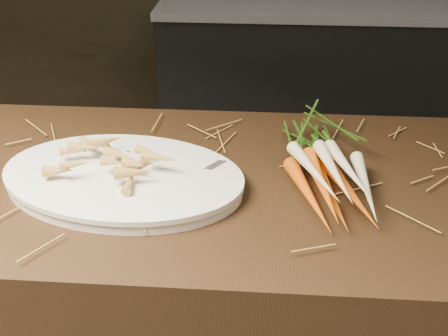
% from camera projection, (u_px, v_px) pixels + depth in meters
% --- Properties ---
extents(main_counter, '(2.40, 0.70, 0.90)m').
position_uv_depth(main_counter, '(282.00, 333.00, 1.42)').
color(main_counter, black).
rests_on(main_counter, ground).
extents(back_counter, '(1.82, 0.62, 0.84)m').
position_uv_depth(back_counter, '(332.00, 79.00, 3.04)').
color(back_counter, black).
rests_on(back_counter, ground).
extents(straw_bedding, '(1.40, 0.60, 0.02)m').
position_uv_depth(straw_bedding, '(293.00, 177.00, 1.19)').
color(straw_bedding, olive).
rests_on(straw_bedding, main_counter).
extents(root_veg_bunch, '(0.24, 0.49, 0.09)m').
position_uv_depth(root_veg_bunch, '(314.00, 151.00, 1.22)').
color(root_veg_bunch, '#DC4A00').
rests_on(root_veg_bunch, main_counter).
extents(serving_platter, '(0.55, 0.41, 0.03)m').
position_uv_depth(serving_platter, '(123.00, 180.00, 1.17)').
color(serving_platter, white).
rests_on(serving_platter, main_counter).
extents(roasted_veg_heap, '(0.27, 0.22, 0.06)m').
position_uv_depth(roasted_veg_heap, '(121.00, 163.00, 1.15)').
color(roasted_veg_heap, '#AA8238').
rests_on(roasted_veg_heap, serving_platter).
extents(serving_fork, '(0.13, 0.16, 0.00)m').
position_uv_depth(serving_fork, '(203.00, 190.00, 1.11)').
color(serving_fork, silver).
rests_on(serving_fork, serving_platter).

